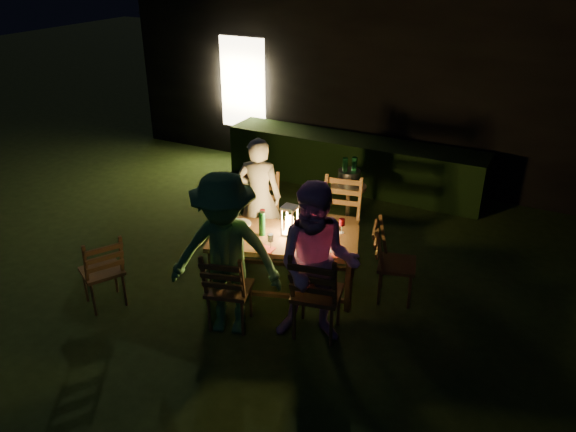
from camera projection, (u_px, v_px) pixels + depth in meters
The scene contains 29 objects.
garden_envelope at pixel (429, 65), 10.26m from camera, with size 40.00×40.00×3.20m.
dining_table at pixel (284, 242), 6.23m from camera, with size 1.80×1.29×0.68m.
chair_near_left at pixel (229, 302), 5.75m from camera, with size 0.54×0.56×0.96m.
chair_near_right at pixel (316, 307), 5.62m from camera, with size 0.55×0.58×1.04m.
chair_far_left at pixel (259, 230), 7.11m from camera, with size 0.62×0.65×1.07m.
chair_far_right at pixel (338, 236), 6.97m from camera, with size 0.57×0.60×1.07m.
chair_end at pixel (394, 275), 6.21m from camera, with size 0.54×0.52×0.95m.
chair_spare at pixel (104, 283), 6.09m from camera, with size 0.59×0.57×0.92m.
person_house_side at pixel (259, 197), 6.96m from camera, with size 0.56×0.37×1.53m, color beige.
person_opp_right at pixel (317, 265), 5.35m from camera, with size 0.81×0.63×1.68m, color #D693CB.
person_opp_left at pixel (226, 256), 5.46m from camera, with size 1.11×0.64×1.72m, color #38713B.
lantern at pixel (290, 222), 6.17m from camera, with size 0.16×0.16×0.35m.
plate_far_left at pixel (240, 224), 6.47m from camera, with size 0.25×0.25×0.01m, color white.
plate_near_left at pixel (231, 242), 6.08m from camera, with size 0.25×0.25×0.01m, color white.
plate_far_right at pixel (327, 230), 6.34m from camera, with size 0.25×0.25×0.01m, color white.
plate_near_right at pixel (323, 249), 5.95m from camera, with size 0.25×0.25×0.01m, color white.
wineglass_a at pixel (262, 217), 6.46m from camera, with size 0.06×0.06×0.18m, color #59070F, non-canonical shape.
wineglass_b at pixel (218, 230), 6.16m from camera, with size 0.06×0.06×0.18m, color #59070F, non-canonical shape.
wineglass_c at pixel (308, 244), 5.88m from camera, with size 0.06×0.06×0.18m, color #59070F, non-canonical shape.
wineglass_d at pixel (342, 226), 6.24m from camera, with size 0.06×0.06×0.18m, color #59070F, non-canonical shape.
wineglass_e at pixel (271, 242), 5.91m from camera, with size 0.06×0.06×0.18m, color silver, non-canonical shape.
bottle_table at pixel (262, 224), 6.18m from camera, with size 0.07×0.07×0.28m, color #0F471E.
napkin_left at pixel (266, 249), 5.94m from camera, with size 0.18×0.14×0.01m, color red.
napkin_right at pixel (332, 253), 5.86m from camera, with size 0.18×0.14×0.01m, color red.
phone at pixel (223, 245), 6.02m from camera, with size 0.14×0.07×0.01m, color black.
side_table at pixel (348, 191), 7.60m from camera, with size 0.48×0.48×0.65m.
ice_bucket at pixel (349, 178), 7.52m from camera, with size 0.30×0.30×0.22m, color #A5A8AD.
bottle_bucket_a at pixel (345, 175), 7.49m from camera, with size 0.07×0.07×0.32m, color #0F471E.
bottle_bucket_b at pixel (354, 174), 7.51m from camera, with size 0.07×0.07×0.32m, color #0F471E.
Camera 1 is at (2.48, -4.30, 3.61)m, focal length 35.00 mm.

